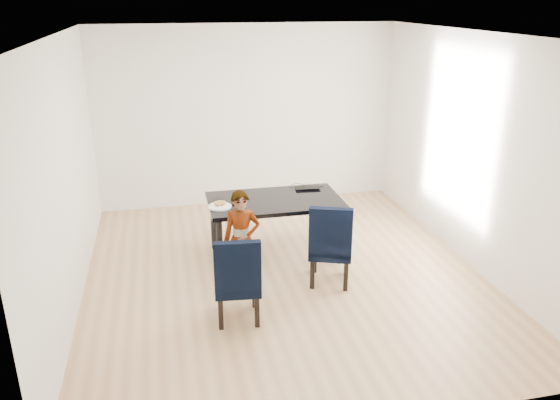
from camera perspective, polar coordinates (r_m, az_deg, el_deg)
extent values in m
cube|color=tan|center=(6.46, 0.39, -7.74)|extent=(4.50, 5.00, 0.01)
cube|color=white|center=(5.70, 0.45, 17.03)|extent=(4.50, 5.00, 0.01)
cube|color=white|center=(8.32, -3.46, 8.69)|extent=(4.50, 0.01, 2.70)
cube|color=silver|center=(3.71, 9.12, -7.10)|extent=(4.50, 0.01, 2.70)
cube|color=white|center=(5.88, -21.54, 2.23)|extent=(0.01, 5.00, 2.70)
cube|color=silver|center=(6.79, 19.39, 4.82)|extent=(0.01, 5.00, 2.70)
cube|color=black|center=(6.73, -0.55, -2.91)|extent=(1.60, 0.90, 0.75)
cube|color=black|center=(5.44, -4.48, -7.99)|extent=(0.49, 0.51, 0.93)
cube|color=black|center=(6.11, 5.32, -4.42)|extent=(0.60, 0.61, 0.97)
imported|color=#D85412|center=(5.99, -4.02, -4.15)|extent=(0.44, 0.33, 1.11)
cylinder|color=white|center=(6.38, -6.33, -0.68)|extent=(0.36, 0.36, 0.02)
ellipsoid|color=#B98E42|center=(6.38, -6.28, -0.31)|extent=(0.17, 0.12, 0.06)
imported|color=black|center=(6.98, 2.85, 1.35)|extent=(0.33, 0.23, 0.03)
torus|color=black|center=(6.93, 2.21, 1.13)|extent=(0.18, 0.18, 0.01)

